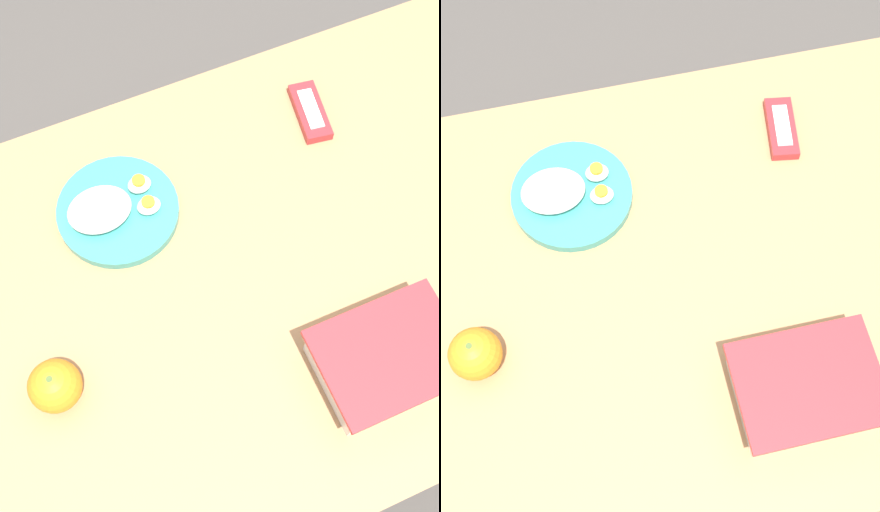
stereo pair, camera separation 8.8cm
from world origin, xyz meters
The scene contains 6 objects.
ground_plane centered at (0.00, 0.00, 0.00)m, with size 10.00×10.00×0.00m, color #4C4742.
table centered at (0.00, 0.00, 0.62)m, with size 1.21×0.81×0.73m.
food_container centered at (-0.12, 0.22, 0.76)m, with size 0.21×0.16×0.07m.
orange_fruit centered at (0.35, 0.06, 0.77)m, with size 0.08×0.08×0.08m.
rice_plate centered at (0.17, -0.19, 0.75)m, with size 0.20×0.20×0.05m.
candy_bar centered at (-0.22, -0.24, 0.74)m, with size 0.07×0.13×0.02m.
Camera 1 is at (0.23, 0.39, 1.79)m, focal length 50.00 mm.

